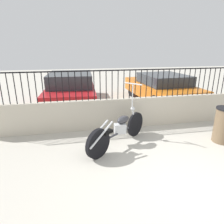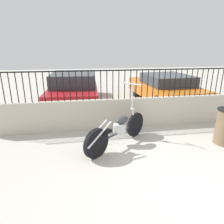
% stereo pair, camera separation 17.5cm
% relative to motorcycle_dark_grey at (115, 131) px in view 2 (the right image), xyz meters
% --- Properties ---
extents(ground_plane, '(40.00, 40.00, 0.00)m').
position_rel_motorcycle_dark_grey_xyz_m(ground_plane, '(0.92, -1.71, -0.41)').
color(ground_plane, '#B7B2A5').
extents(low_wall, '(8.61, 0.18, 0.89)m').
position_rel_motorcycle_dark_grey_xyz_m(low_wall, '(0.92, 1.22, 0.03)').
color(low_wall, beige).
rests_on(low_wall, ground_plane).
extents(fence_railing, '(8.61, 0.04, 0.85)m').
position_rel_motorcycle_dark_grey_xyz_m(fence_railing, '(0.92, 1.22, 1.03)').
color(fence_railing, black).
rests_on(fence_railing, low_wall).
extents(motorcycle_dark_grey, '(1.73, 1.45, 1.49)m').
position_rel_motorcycle_dark_grey_xyz_m(motorcycle_dark_grey, '(0.00, 0.00, 0.00)').
color(motorcycle_dark_grey, black).
rests_on(motorcycle_dark_grey, ground_plane).
extents(car_red, '(2.10, 4.43, 1.34)m').
position_rel_motorcycle_dark_grey_xyz_m(car_red, '(-1.02, 4.09, 0.26)').
color(car_red, black).
rests_on(car_red, ground_plane).
extents(car_orange, '(2.15, 4.32, 1.23)m').
position_rel_motorcycle_dark_grey_xyz_m(car_orange, '(2.86, 3.75, 0.23)').
color(car_orange, black).
rests_on(car_orange, ground_plane).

